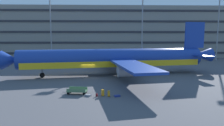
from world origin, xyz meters
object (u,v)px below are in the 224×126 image
airliner (116,59)px  backpack_large (97,95)px  baggage_cart (77,91)px  suitcase_laid_flat (88,95)px  suitcase_black (109,93)px  suitcase_purple (117,96)px  suitcase_teal (103,93)px

airliner → backpack_large: airliner is taller
baggage_cart → backpack_large: bearing=-27.3°
suitcase_laid_flat → airliner: bearing=73.7°
suitcase_laid_flat → baggage_cart: size_ratio=0.26×
airliner → suitcase_laid_flat: (-4.33, -14.77, -3.07)m
suitcase_black → backpack_large: bearing=-177.5°
suitcase_black → baggage_cart: 4.34m
airliner → baggage_cart: airliner is taller
airliner → suitcase_black: airliner is taller
suitcase_purple → backpack_large: size_ratio=1.76×
airliner → baggage_cart: 15.13m
airliner → backpack_large: size_ratio=87.26×
airliner → backpack_large: 15.66m
backpack_large → suitcase_laid_flat: bearing=166.5°
suitcase_purple → backpack_large: (-2.54, 0.07, 0.10)m
suitcase_laid_flat → suitcase_purple: bearing=-5.3°
suitcase_black → suitcase_purple: 1.10m
suitcase_teal → suitcase_purple: size_ratio=1.19×
suitcase_laid_flat → backpack_large: bearing=-13.5°
suitcase_purple → airliner: bearing=87.5°
suitcase_teal → suitcase_black: 0.80m
suitcase_black → suitcase_purple: suitcase_black is taller
airliner → suitcase_laid_flat: airliner is taller
backpack_large → suitcase_black: bearing=2.5°
suitcase_black → backpack_large: 1.50m
suitcase_black → suitcase_purple: (1.05, -0.14, -0.29)m
airliner → suitcase_teal: size_ratio=41.61×
suitcase_teal → suitcase_purple: (1.81, -0.37, -0.33)m
suitcase_purple → suitcase_laid_flat: bearing=174.7°
suitcase_teal → suitcase_black: (0.76, -0.23, -0.05)m
suitcase_purple → suitcase_black: bearing=172.6°
airliner → suitcase_black: 15.33m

